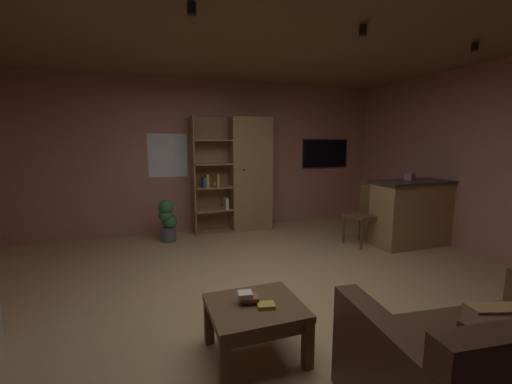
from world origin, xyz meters
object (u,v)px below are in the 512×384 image
Objects in this scene: coffee_table at (255,315)px; table_book_1 at (250,298)px; tissue_box at (410,177)px; leather_couch at (499,374)px; dining_chair at (365,211)px; kitchen_bar_counter at (417,212)px; wall_mounted_tv at (325,153)px; table_book_0 at (266,305)px; bookshelf_cabinet at (245,175)px; potted_floor_plant at (167,220)px; table_book_2 at (245,294)px.

table_book_1 is (-0.03, 0.04, 0.12)m from coffee_table.
tissue_box is 3.52m from leather_couch.
dining_chair is (1.39, 2.99, 0.23)m from leather_couch.
wall_mounted_tv reaches higher than kitchen_bar_counter.
kitchen_bar_counter is at bearing 28.98° from table_book_0.
bookshelf_cabinet is 1.38× the size of kitchen_bar_counter.
wall_mounted_tv is (-0.36, 1.88, 0.29)m from tissue_box.
table_book_0 is at bearing -81.75° from potted_floor_plant.
dining_chair is at bearing 39.90° from table_book_0.
wall_mounted_tv reaches higher than table_book_2.
leather_couch reaches higher than coffee_table.
wall_mounted_tv is at bearing 51.85° from table_book_2.
dining_chair is 1.34× the size of potted_floor_plant.
table_book_2 is at bearing -151.72° from tissue_box.
dining_chair is at bearing -44.46° from bookshelf_cabinet.
kitchen_bar_counter is 0.57m from tissue_box.
table_book_1 is (-1.13, 1.05, 0.14)m from leather_couch.
dining_chair reaches higher than potted_floor_plant.
dining_chair is 0.94× the size of wall_mounted_tv.
coffee_table is 0.13m from table_book_1.
potted_floor_plant is 0.70× the size of wall_mounted_tv.
tissue_box is 0.13× the size of dining_chair.
kitchen_bar_counter is 11.41× the size of table_book_1.
leather_couch is at bearing -43.02° from table_book_1.
bookshelf_cabinet is at bearing 11.97° from potted_floor_plant.
kitchen_bar_counter is 11.56× the size of table_book_0.
potted_floor_plant is at bearing 98.25° from table_book_0.
bookshelf_cabinet is at bearing 142.57° from kitchen_bar_counter.
leather_couch is 2.37× the size of coffee_table.
leather_couch is at bearing -88.75° from bookshelf_cabinet.
tissue_box is 1.93m from wall_mounted_tv.
table_book_2 is 3.10m from potted_floor_plant.
dining_chair is (2.43, 2.03, 0.11)m from table_book_0.
tissue_box reaches higher than leather_couch.
coffee_table is at bearing -150.46° from tissue_box.
coffee_table is 0.17m from table_book_2.
leather_couch reaches higher than table_book_1.
bookshelf_cabinet reaches higher than kitchen_bar_counter.
table_book_0 is 0.14m from table_book_1.
table_book_2 reaches higher than table_book_0.
tissue_box is at bearing -38.21° from bookshelf_cabinet.
potted_floor_plant is (-3.52, 1.37, -0.70)m from tissue_box.
table_book_0 is (-0.94, -3.49, -0.58)m from bookshelf_cabinet.
table_book_0 is at bearing -45.80° from coffee_table.
bookshelf_cabinet is 3.67m from table_book_0.
leather_couch reaches higher than table_book_0.
table_book_2 is at bearing -128.15° from wall_mounted_tv.
table_book_2 is at bearing -107.48° from bookshelf_cabinet.
potted_floor_plant reaches higher than table_book_0.
tissue_box is 3.84m from potted_floor_plant.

